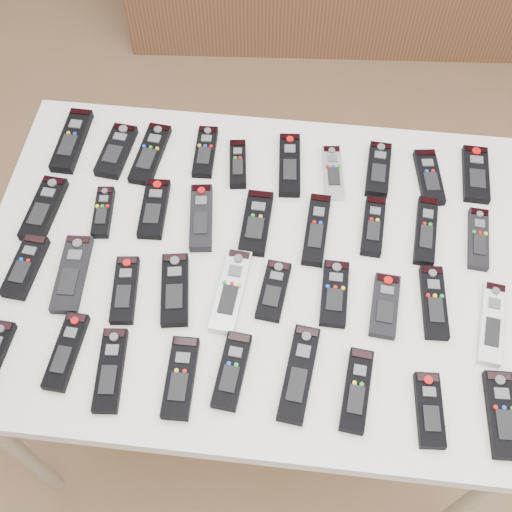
# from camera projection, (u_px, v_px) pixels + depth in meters

# --- Properties ---
(ground) EXTENTS (4.00, 4.00, 0.00)m
(ground) POSITION_uv_depth(u_px,v_px,m) (299.00, 388.00, 2.10)
(ground) COLOR olive
(ground) RESTS_ON ground
(table) EXTENTS (1.25, 0.88, 0.78)m
(table) POSITION_uv_depth(u_px,v_px,m) (256.00, 274.00, 1.50)
(table) COLOR white
(table) RESTS_ON ground
(remote_0) EXTENTS (0.06, 0.20, 0.02)m
(remote_0) POSITION_uv_depth(u_px,v_px,m) (72.00, 140.00, 1.62)
(remote_0) COLOR black
(remote_0) RESTS_ON table
(remote_1) EXTENTS (0.08, 0.17, 0.02)m
(remote_1) POSITION_uv_depth(u_px,v_px,m) (116.00, 151.00, 1.61)
(remote_1) COLOR black
(remote_1) RESTS_ON table
(remote_2) EXTENTS (0.08, 0.19, 0.02)m
(remote_2) POSITION_uv_depth(u_px,v_px,m) (150.00, 154.00, 1.60)
(remote_2) COLOR black
(remote_2) RESTS_ON table
(remote_3) EXTENTS (0.05, 0.16, 0.02)m
(remote_3) POSITION_uv_depth(u_px,v_px,m) (205.00, 152.00, 1.61)
(remote_3) COLOR black
(remote_3) RESTS_ON table
(remote_4) EXTENTS (0.06, 0.15, 0.02)m
(remote_4) POSITION_uv_depth(u_px,v_px,m) (238.00, 164.00, 1.58)
(remote_4) COLOR black
(remote_4) RESTS_ON table
(remote_5) EXTENTS (0.07, 0.19, 0.02)m
(remote_5) POSITION_uv_depth(u_px,v_px,m) (290.00, 165.00, 1.58)
(remote_5) COLOR black
(remote_5) RESTS_ON table
(remote_6) EXTENTS (0.06, 0.16, 0.02)m
(remote_6) POSITION_uv_depth(u_px,v_px,m) (333.00, 173.00, 1.57)
(remote_6) COLOR #B7B7BC
(remote_6) RESTS_ON table
(remote_7) EXTENTS (0.06, 0.16, 0.02)m
(remote_7) POSITION_uv_depth(u_px,v_px,m) (378.00, 169.00, 1.57)
(remote_7) COLOR black
(remote_7) RESTS_ON table
(remote_8) EXTENTS (0.07, 0.17, 0.02)m
(remote_8) POSITION_uv_depth(u_px,v_px,m) (429.00, 177.00, 1.56)
(remote_8) COLOR black
(remote_8) RESTS_ON table
(remote_9) EXTENTS (0.07, 0.17, 0.02)m
(remote_9) POSITION_uv_depth(u_px,v_px,m) (476.00, 174.00, 1.57)
(remote_9) COLOR black
(remote_9) RESTS_ON table
(remote_10) EXTENTS (0.07, 0.18, 0.02)m
(remote_10) POSITION_uv_depth(u_px,v_px,m) (44.00, 209.00, 1.51)
(remote_10) COLOR black
(remote_10) RESTS_ON table
(remote_11) EXTENTS (0.05, 0.14, 0.02)m
(remote_11) POSITION_uv_depth(u_px,v_px,m) (103.00, 212.00, 1.51)
(remote_11) COLOR black
(remote_11) RESTS_ON table
(remote_12) EXTENTS (0.07, 0.17, 0.02)m
(remote_12) POSITION_uv_depth(u_px,v_px,m) (154.00, 209.00, 1.51)
(remote_12) COLOR black
(remote_12) RESTS_ON table
(remote_13) EXTENTS (0.07, 0.18, 0.02)m
(remote_13) POSITION_uv_depth(u_px,v_px,m) (201.00, 217.00, 1.50)
(remote_13) COLOR black
(remote_13) RESTS_ON table
(remote_14) EXTENTS (0.07, 0.17, 0.02)m
(remote_14) POSITION_uv_depth(u_px,v_px,m) (256.00, 223.00, 1.49)
(remote_14) COLOR black
(remote_14) RESTS_ON table
(remote_15) EXTENTS (0.06, 0.19, 0.02)m
(remote_15) POSITION_uv_depth(u_px,v_px,m) (316.00, 230.00, 1.48)
(remote_15) COLOR black
(remote_15) RESTS_ON table
(remote_16) EXTENTS (0.06, 0.16, 0.02)m
(remote_16) POSITION_uv_depth(u_px,v_px,m) (373.00, 226.00, 1.48)
(remote_16) COLOR black
(remote_16) RESTS_ON table
(remote_17) EXTENTS (0.06, 0.19, 0.02)m
(remote_17) POSITION_uv_depth(u_px,v_px,m) (426.00, 231.00, 1.48)
(remote_17) COLOR black
(remote_17) RESTS_ON table
(remote_18) EXTENTS (0.06, 0.17, 0.02)m
(remote_18) POSITION_uv_depth(u_px,v_px,m) (478.00, 239.00, 1.47)
(remote_18) COLOR black
(remote_18) RESTS_ON table
(remote_19) EXTENTS (0.07, 0.16, 0.02)m
(remote_19) POSITION_uv_depth(u_px,v_px,m) (25.00, 267.00, 1.43)
(remote_19) COLOR black
(remote_19) RESTS_ON table
(remote_20) EXTENTS (0.07, 0.19, 0.02)m
(remote_20) POSITION_uv_depth(u_px,v_px,m) (72.00, 274.00, 1.42)
(remote_20) COLOR black
(remote_20) RESTS_ON table
(remote_21) EXTENTS (0.07, 0.17, 0.02)m
(remote_21) POSITION_uv_depth(u_px,v_px,m) (125.00, 290.00, 1.40)
(remote_21) COLOR black
(remote_21) RESTS_ON table
(remote_22) EXTENTS (0.08, 0.18, 0.02)m
(remote_22) POSITION_uv_depth(u_px,v_px,m) (175.00, 290.00, 1.39)
(remote_22) COLOR black
(remote_22) RESTS_ON table
(remote_23) EXTENTS (0.07, 0.21, 0.02)m
(remote_23) POSITION_uv_depth(u_px,v_px,m) (231.00, 291.00, 1.40)
(remote_23) COLOR #B7B7BC
(remote_23) RESTS_ON table
(remote_24) EXTENTS (0.07, 0.15, 0.02)m
(remote_24) POSITION_uv_depth(u_px,v_px,m) (274.00, 291.00, 1.40)
(remote_24) COLOR black
(remote_24) RESTS_ON table
(remote_25) EXTENTS (0.06, 0.16, 0.02)m
(remote_25) POSITION_uv_depth(u_px,v_px,m) (334.00, 294.00, 1.39)
(remote_25) COLOR black
(remote_25) RESTS_ON table
(remote_26) EXTENTS (0.07, 0.15, 0.02)m
(remote_26) POSITION_uv_depth(u_px,v_px,m) (385.00, 306.00, 1.38)
(remote_26) COLOR black
(remote_26) RESTS_ON table
(remote_27) EXTENTS (0.06, 0.18, 0.02)m
(remote_27) POSITION_uv_depth(u_px,v_px,m) (434.00, 302.00, 1.38)
(remote_27) COLOR black
(remote_27) RESTS_ON table
(remote_28) EXTENTS (0.07, 0.20, 0.02)m
(remote_28) POSITION_uv_depth(u_px,v_px,m) (492.00, 323.00, 1.35)
(remote_28) COLOR silver
(remote_28) RESTS_ON table
(remote_30) EXTENTS (0.06, 0.17, 0.02)m
(remote_30) POSITION_uv_depth(u_px,v_px,m) (66.00, 351.00, 1.32)
(remote_30) COLOR black
(remote_30) RESTS_ON table
(remote_31) EXTENTS (0.07, 0.18, 0.02)m
(remote_31) POSITION_uv_depth(u_px,v_px,m) (110.00, 370.00, 1.30)
(remote_31) COLOR black
(remote_31) RESTS_ON table
(remote_32) EXTENTS (0.06, 0.17, 0.02)m
(remote_32) POSITION_uv_depth(u_px,v_px,m) (181.00, 378.00, 1.29)
(remote_32) COLOR black
(remote_32) RESTS_ON table
(remote_33) EXTENTS (0.07, 0.17, 0.02)m
(remote_33) POSITION_uv_depth(u_px,v_px,m) (232.00, 371.00, 1.30)
(remote_33) COLOR black
(remote_33) RESTS_ON table
(remote_34) EXTENTS (0.08, 0.21, 0.02)m
(remote_34) POSITION_uv_depth(u_px,v_px,m) (299.00, 374.00, 1.29)
(remote_34) COLOR black
(remote_34) RESTS_ON table
(remote_35) EXTENTS (0.07, 0.18, 0.02)m
(remote_35) POSITION_uv_depth(u_px,v_px,m) (357.00, 390.00, 1.27)
(remote_35) COLOR black
(remote_35) RESTS_ON table
(remote_36) EXTENTS (0.06, 0.15, 0.02)m
(remote_36) POSITION_uv_depth(u_px,v_px,m) (429.00, 410.00, 1.25)
(remote_36) COLOR black
(remote_36) RESTS_ON table
(remote_37) EXTENTS (0.06, 0.17, 0.02)m
(remote_37) POSITION_uv_depth(u_px,v_px,m) (502.00, 414.00, 1.25)
(remote_37) COLOR black
(remote_37) RESTS_ON table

